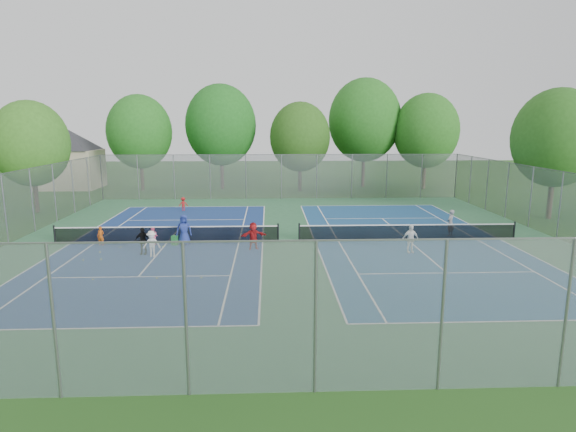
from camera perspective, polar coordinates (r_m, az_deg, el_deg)
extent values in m
plane|color=#224F18|center=(28.07, 0.08, -2.99)|extent=(120.00, 120.00, 0.00)
cube|color=#316942|center=(28.07, 0.08, -2.98)|extent=(32.00, 32.00, 0.01)
cube|color=navy|center=(28.65, -14.07, -3.01)|extent=(10.97, 23.77, 0.01)
cube|color=navy|center=(29.20, 13.95, -2.74)|extent=(10.97, 23.77, 0.01)
cube|color=black|center=(28.55, -14.11, -2.16)|extent=(12.87, 0.10, 0.91)
cube|color=black|center=(29.10, 13.99, -1.90)|extent=(12.87, 0.10, 0.91)
cube|color=gray|center=(43.50, -0.80, 4.68)|extent=(32.00, 0.10, 4.00)
cube|color=gray|center=(12.25, 3.27, -12.03)|extent=(32.00, 0.10, 4.00)
cube|color=gray|center=(31.38, -30.55, 0.68)|extent=(0.10, 32.00, 4.00)
cube|color=gray|center=(32.52, 29.54, 1.09)|extent=(0.10, 32.00, 4.00)
cube|color=#B7A88C|center=(55.51, -24.47, 5.07)|extent=(6.00, 5.00, 4.00)
pyramid|color=#2D2D33|center=(55.31, -24.82, 9.39)|extent=(11.03, 11.03, 2.20)
cylinder|color=#443326|center=(51.12, -16.93, 4.87)|extent=(0.36, 0.36, 3.50)
ellipsoid|color=#23661D|center=(50.88, -17.19, 9.52)|extent=(6.40, 6.40, 7.36)
cylinder|color=#443326|center=(50.69, -7.83, 5.39)|extent=(0.36, 0.36, 3.85)
ellipsoid|color=#1D5F1B|center=(50.45, -7.97, 10.62)|extent=(7.20, 7.20, 8.28)
cylinder|color=#443326|center=(48.60, 1.41, 4.84)|extent=(0.36, 0.36, 3.15)
ellipsoid|color=#2A5619|center=(48.34, 1.44, 9.35)|extent=(6.00, 6.00, 6.90)
cylinder|color=#443326|center=(52.42, 8.90, 5.74)|extent=(0.36, 0.36, 4.20)
ellipsoid|color=#23621C|center=(52.21, 9.06, 11.15)|extent=(7.60, 7.60, 8.74)
cylinder|color=#443326|center=(52.04, 15.83, 5.03)|extent=(0.36, 0.36, 3.50)
ellipsoid|color=#26611C|center=(51.80, 16.08, 9.68)|extent=(6.60, 6.60, 7.59)
cylinder|color=#443326|center=(41.61, -27.73, 2.53)|extent=(0.36, 0.36, 3.15)
ellipsoid|color=#346B1F|center=(41.31, -28.19, 7.58)|extent=(5.60, 5.60, 6.44)
cylinder|color=#443326|center=(39.17, 28.68, 2.25)|extent=(0.36, 0.36, 3.50)
ellipsoid|color=#235518|center=(38.86, 29.23, 8.09)|extent=(6.00, 6.00, 6.90)
cube|color=#184CB5|center=(28.80, -12.02, -2.53)|extent=(0.44, 0.44, 0.34)
cube|color=green|center=(27.80, -13.29, -2.85)|extent=(0.36, 0.36, 0.56)
imported|color=#C35112|center=(28.92, -21.31, -2.24)|extent=(0.44, 0.33, 1.09)
imported|color=#FD6290|center=(28.07, -15.65, -2.35)|extent=(0.56, 0.47, 1.02)
imported|color=silver|center=(25.64, -15.85, -3.20)|extent=(0.89, 0.52, 1.37)
imported|color=black|center=(26.22, -16.84, -2.85)|extent=(0.86, 0.38, 1.45)
imported|color=navy|center=(27.65, -12.23, -1.61)|extent=(0.89, 0.62, 1.75)
imported|color=#A8181A|center=(26.18, -4.13, -2.37)|extent=(1.45, 0.76, 1.50)
imported|color=#AB1819|center=(38.48, -12.31, 1.39)|extent=(0.76, 0.53, 1.07)
imported|color=gray|center=(30.79, 18.70, -0.78)|extent=(0.69, 0.69, 1.63)
imported|color=white|center=(26.21, 14.31, -2.65)|extent=(0.94, 0.50, 1.52)
sphere|color=#AFC82E|center=(26.15, -23.11, -4.88)|extent=(0.07, 0.07, 0.07)
sphere|color=#BDD331|center=(27.41, -21.39, -4.04)|extent=(0.07, 0.07, 0.07)
sphere|color=#BFE334|center=(27.61, -14.56, -3.52)|extent=(0.07, 0.07, 0.07)
sphere|color=#CBE735|center=(22.14, -15.27, -7.17)|extent=(0.07, 0.07, 0.07)
sphere|color=#BFE735|center=(26.00, -21.27, -4.83)|extent=(0.07, 0.07, 0.07)
sphere|color=#F1F338|center=(28.08, -19.23, -3.55)|extent=(0.07, 0.07, 0.07)
sphere|color=gold|center=(22.87, -22.13, -7.02)|extent=(0.07, 0.07, 0.07)
sphere|color=#B7D431|center=(21.78, -10.23, -7.25)|extent=(0.07, 0.07, 0.07)
sphere|color=#B8D531|center=(27.53, -15.90, -3.63)|extent=(0.07, 0.07, 0.07)
sphere|color=gold|center=(27.64, -14.95, -3.53)|extent=(0.07, 0.07, 0.07)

